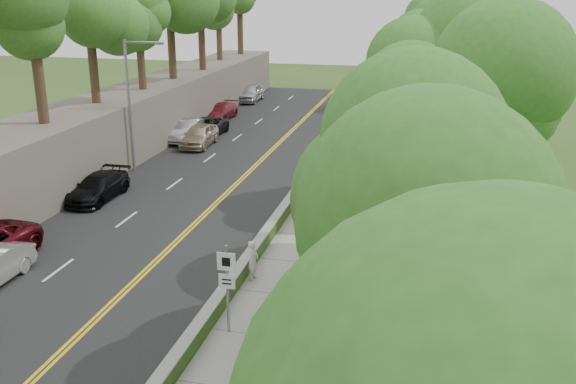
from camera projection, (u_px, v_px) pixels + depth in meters
The scene contains 22 objects.
ground at pixel (227, 289), 24.44m from camera, with size 140.00×140.00×0.00m, color #33511E.
road at pixel (221, 172), 39.49m from camera, with size 11.20×66.00×0.04m, color black.
sidewalk at pixel (349, 181), 37.76m from camera, with size 4.20×66.00×0.05m, color gray.
jersey_barrier at pixel (311, 174), 38.17m from camera, with size 0.42×66.00×0.60m, color #8EEC38.
rock_embankment at pixel (99, 134), 40.63m from camera, with size 5.00×66.00×4.00m, color #595147.
chainlink_fence at pixel (386, 167), 37.00m from camera, with size 0.04×66.00×2.00m, color slate.
trees_fenceside at pixel (435, 63), 34.62m from camera, with size 7.00×66.00×14.00m, color #3E7D2A, non-canonical shape.
streetlight at pixel (132, 97), 38.22m from camera, with size 2.52×0.22×8.00m.
signpost at pixel (227, 279), 20.81m from camera, with size 0.62×0.09×3.10m.
construction_barrel at pixel (376, 156), 41.13m from camera, with size 0.60×0.60×0.98m, color orange.
concrete_block at pixel (319, 348), 19.66m from camera, with size 1.26×0.94×0.84m, color gray.
car_3 at pixel (98, 187), 34.29m from camera, with size 1.89×4.65×1.35m, color black.
car_4 at pixel (199, 135), 45.46m from camera, with size 1.84×4.58×1.56m, color #C3A891.
car_5 at pixel (188, 130), 47.03m from camera, with size 1.62×4.64×1.53m, color #999CA0.
car_6 at pixel (206, 127), 48.39m from camera, with size 2.25×4.88×1.36m, color black.
car_7 at pixel (221, 111), 54.41m from camera, with size 1.87×4.59×1.33m, color maroon.
car_8 at pixel (250, 93), 62.62m from camera, with size 1.98×4.93×1.68m, color silver.
painter_0 at pixel (306, 202), 31.04m from camera, with size 0.93×0.60×1.90m, color yellow.
painter_1 at pixel (253, 260), 24.94m from camera, with size 0.59×0.39×1.61m, color silver.
painter_2 at pixel (304, 186), 33.82m from camera, with size 0.85×0.66×1.74m, color black.
painter_3 at pixel (306, 201), 31.57m from camera, with size 1.10×0.63×1.71m, color brown.
person_far at pixel (374, 125), 48.26m from camera, with size 1.05×0.44×1.79m, color black.
Camera 1 is at (7.30, -20.95, 11.15)m, focal length 40.00 mm.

